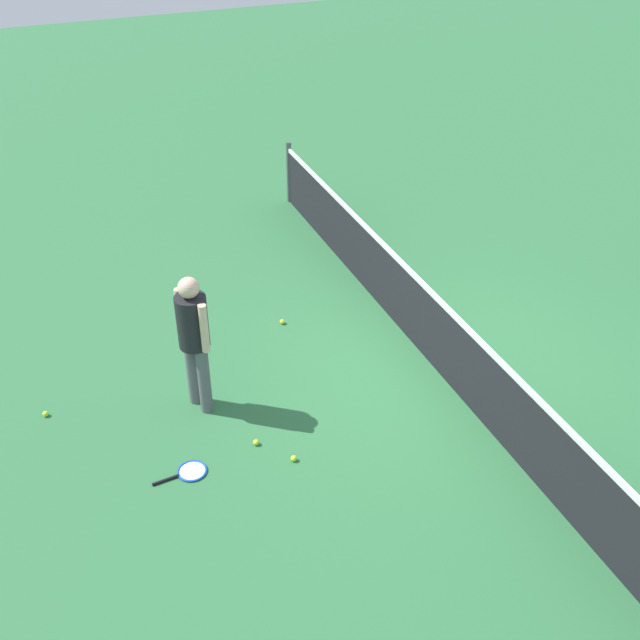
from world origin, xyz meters
TOP-DOWN VIEW (x-y plane):
  - ground_plane at (0.00, 0.00)m, footprint 40.00×40.00m
  - court_net at (0.00, 0.00)m, footprint 10.09×0.09m
  - player_near_side at (-0.26, -2.84)m, footprint 0.52×0.44m
  - tennis_racket_near_player at (0.74, -3.23)m, footprint 0.34×0.60m
  - tennis_ball_near_player at (0.61, -2.47)m, footprint 0.07×0.07m
  - tennis_ball_by_net at (-0.74, -4.52)m, footprint 0.07×0.07m
  - tennis_ball_midcourt at (-1.47, -1.41)m, footprint 0.07×0.07m
  - tennis_ball_baseline at (0.99, -2.17)m, footprint 0.07×0.07m

SIDE VIEW (x-z plane):
  - ground_plane at x=0.00m, z-range 0.00..0.00m
  - tennis_racket_near_player at x=0.74m, z-range 0.00..0.03m
  - tennis_ball_near_player at x=0.61m, z-range 0.00..0.07m
  - tennis_ball_by_net at x=-0.74m, z-range 0.00..0.07m
  - tennis_ball_midcourt at x=-1.47m, z-range 0.00..0.07m
  - tennis_ball_baseline at x=0.99m, z-range 0.00..0.07m
  - court_net at x=0.00m, z-range -0.03..1.04m
  - player_near_side at x=-0.26m, z-range 0.16..1.86m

